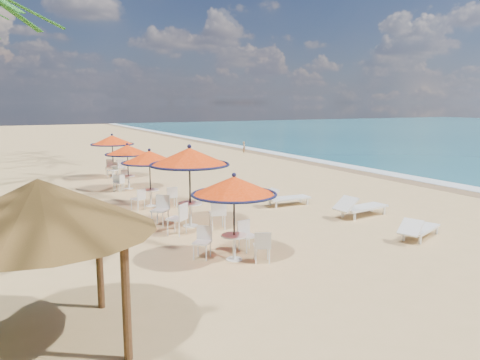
% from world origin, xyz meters
% --- Properties ---
extents(ground, '(160.00, 160.00, 0.00)m').
position_xyz_m(ground, '(0.00, 0.00, 0.00)').
color(ground, tan).
rests_on(ground, ground).
extents(foam_strip, '(1.20, 140.00, 0.04)m').
position_xyz_m(foam_strip, '(9.30, 10.00, 0.00)').
color(foam_strip, white).
rests_on(foam_strip, ground).
extents(wetsand_band, '(1.40, 140.00, 0.02)m').
position_xyz_m(wetsand_band, '(8.40, 10.00, 0.00)').
color(wetsand_band, olive).
rests_on(wetsand_band, ground).
extents(station_0, '(2.15, 2.15, 2.25)m').
position_xyz_m(station_0, '(-4.88, -0.45, 1.64)').
color(station_0, black).
rests_on(station_0, ground).
extents(station_1, '(2.55, 2.55, 2.66)m').
position_xyz_m(station_1, '(-4.75, 3.04, 1.95)').
color(station_1, black).
rests_on(station_1, ground).
extents(station_2, '(2.15, 2.15, 2.24)m').
position_xyz_m(station_2, '(-4.96, 6.54, 1.71)').
color(station_2, black).
rests_on(station_2, ground).
extents(station_3, '(2.05, 2.07, 2.14)m').
position_xyz_m(station_3, '(-4.87, 10.65, 1.56)').
color(station_3, black).
rests_on(station_3, ground).
extents(station_4, '(2.26, 2.35, 2.35)m').
position_xyz_m(station_4, '(-4.68, 14.37, 1.72)').
color(station_4, black).
rests_on(station_4, ground).
extents(lounger_near, '(1.97, 1.24, 0.68)m').
position_xyz_m(lounger_near, '(0.72, -1.31, 0.32)').
color(lounger_near, white).
rests_on(lounger_near, ground).
extents(lounger_mid, '(2.24, 0.94, 0.78)m').
position_xyz_m(lounger_mid, '(1.03, 1.58, 0.36)').
color(lounger_mid, white).
rests_on(lounger_mid, ground).
extents(lounger_far, '(2.01, 0.72, 0.71)m').
position_xyz_m(lounger_far, '(-0.34, 4.31, 0.33)').
color(lounger_far, white).
rests_on(lounger_far, ground).
extents(palapa, '(3.65, 3.65, 2.78)m').
position_xyz_m(palapa, '(-9.52, -2.85, 2.33)').
color(palapa, brown).
rests_on(palapa, ground).
extents(person, '(0.33, 0.41, 0.99)m').
position_xyz_m(person, '(7.13, 21.82, 0.49)').
color(person, '#916949').
rests_on(person, ground).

